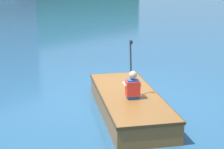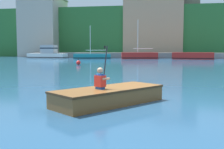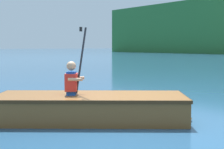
# 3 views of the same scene
# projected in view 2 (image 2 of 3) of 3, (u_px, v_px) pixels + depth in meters

# --- Properties ---
(ground_plane) EXTENTS (300.00, 300.00, 0.00)m
(ground_plane) POSITION_uv_depth(u_px,v_px,m) (130.00, 100.00, 8.96)
(ground_plane) COLOR navy
(shoreline_ridge) EXTENTS (120.00, 20.00, 9.67)m
(shoreline_ridge) POSITION_uv_depth(u_px,v_px,m) (157.00, 34.00, 61.87)
(shoreline_ridge) COLOR #2D6B33
(shoreline_ridge) RESTS_ON ground
(waterfront_warehouse_left) EXTENTS (7.69, 8.83, 11.80)m
(waterfront_warehouse_left) POSITION_uv_depth(u_px,v_px,m) (44.00, 27.00, 57.22)
(waterfront_warehouse_left) COLOR #B2A899
(waterfront_warehouse_left) RESTS_ON ground
(waterfront_office_block_center) EXTENTS (11.39, 7.91, 12.22)m
(waterfront_office_block_center) POSITION_uv_depth(u_px,v_px,m) (153.00, 26.00, 55.46)
(waterfront_office_block_center) COLOR tan
(waterfront_office_block_center) RESTS_ON ground
(waterfront_apartment_right) EXTENTS (8.20, 7.82, 13.44)m
(waterfront_apartment_right) POSITION_uv_depth(u_px,v_px,m) (177.00, 23.00, 57.04)
(waterfront_apartment_right) COLOR #75665B
(waterfront_apartment_right) RESTS_ON ground
(marina_dock) EXTENTS (44.62, 2.40, 0.90)m
(marina_dock) POSITION_uv_depth(u_px,v_px,m) (155.00, 55.00, 47.40)
(marina_dock) COLOR slate
(marina_dock) RESTS_ON ground
(moored_boat_dock_west_end) EXTENTS (6.19, 2.37, 1.03)m
(moored_boat_dock_west_end) POSITION_uv_depth(u_px,v_px,m) (192.00, 56.00, 42.21)
(moored_boat_dock_west_end) COLOR red
(moored_boat_dock_west_end) RESTS_ON ground
(moored_boat_dock_west_inner) EXTENTS (5.83, 2.65, 6.06)m
(moored_boat_dock_west_inner) POSITION_uv_depth(u_px,v_px,m) (139.00, 56.00, 43.71)
(moored_boat_dock_west_inner) COLOR red
(moored_boat_dock_west_inner) RESTS_ON ground
(moored_boat_dock_center_far) EXTENTS (6.84, 2.72, 2.21)m
(moored_boat_dock_center_far) POSITION_uv_depth(u_px,v_px,m) (48.00, 54.00, 47.62)
(moored_boat_dock_center_far) COLOR white
(moored_boat_dock_center_far) RESTS_ON ground
(moored_boat_dock_east_inner) EXTENTS (6.22, 3.23, 5.26)m
(moored_boat_dock_east_inner) POSITION_uv_depth(u_px,v_px,m) (92.00, 56.00, 45.10)
(moored_boat_dock_east_inner) COLOR #197A84
(moored_boat_dock_east_inner) RESTS_ON ground
(rowboat_foreground) EXTENTS (3.14, 3.53, 0.48)m
(rowboat_foreground) POSITION_uv_depth(u_px,v_px,m) (110.00, 95.00, 8.30)
(rowboat_foreground) COLOR brown
(rowboat_foreground) RESTS_ON ground
(person_paddler) EXTENTS (0.45, 0.45, 1.24)m
(person_paddler) POSITION_uv_depth(u_px,v_px,m) (100.00, 79.00, 8.00)
(person_paddler) COLOR #1E4CA5
(person_paddler) RESTS_ON rowboat_foreground
(channel_buoy) EXTENTS (0.44, 0.44, 0.72)m
(channel_buoy) POSITION_uv_depth(u_px,v_px,m) (78.00, 63.00, 27.90)
(channel_buoy) COLOR red
(channel_buoy) RESTS_ON ground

